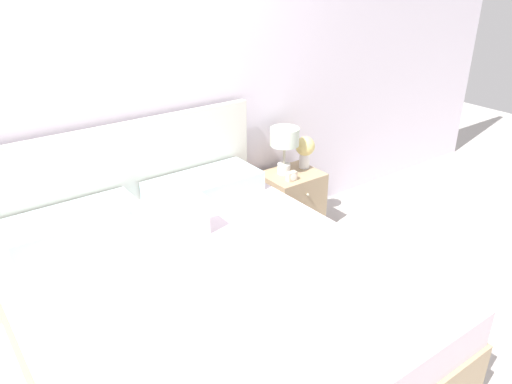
{
  "coord_description": "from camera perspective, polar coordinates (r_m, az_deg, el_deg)",
  "views": [
    {
      "loc": [
        -1.11,
        -2.98,
        2.11
      ],
      "look_at": [
        0.65,
        -0.59,
        0.68
      ],
      "focal_mm": 35.0,
      "sensor_mm": 36.0,
      "label": 1
    }
  ],
  "objects": [
    {
      "name": "nightstand",
      "position": [
        4.11,
        4.04,
        -1.15
      ],
      "size": [
        0.45,
        0.39,
        0.51
      ],
      "color": "tan",
      "rests_on": "ground_plane"
    },
    {
      "name": "wall_back",
      "position": [
        3.35,
        -16.12,
        10.7
      ],
      "size": [
        8.0,
        0.06,
        2.6
      ],
      "color": "white",
      "rests_on": "ground_plane"
    },
    {
      "name": "ground_plane",
      "position": [
        3.82,
        -13.35,
        -8.63
      ],
      "size": [
        12.0,
        12.0,
        0.0
      ],
      "primitive_type": "plane",
      "color": "#BCB7B2"
    },
    {
      "name": "table_lamp",
      "position": [
        3.9,
        3.29,
        5.91
      ],
      "size": [
        0.23,
        0.23,
        0.38
      ],
      "color": "white",
      "rests_on": "nightstand"
    },
    {
      "name": "flower_vase",
      "position": [
        4.07,
        5.65,
        4.92
      ],
      "size": [
        0.16,
        0.16,
        0.27
      ],
      "color": "white",
      "rests_on": "nightstand"
    },
    {
      "name": "alarm_clock",
      "position": [
        3.87,
        4.08,
        1.82
      ],
      "size": [
        0.08,
        0.05,
        0.07
      ],
      "color": "beige",
      "rests_on": "nightstand"
    },
    {
      "name": "bed",
      "position": [
        2.89,
        -5.61,
        -12.88
      ],
      "size": [
        1.92,
        2.16,
        1.13
      ],
      "color": "tan",
      "rests_on": "ground_plane"
    }
  ]
}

